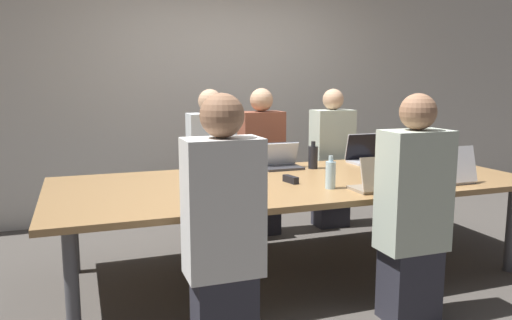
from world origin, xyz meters
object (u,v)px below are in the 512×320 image
at_px(cup_near_midright, 407,181).
at_px(cup_far_center, 256,166).
at_px(bottle_far_center, 313,157).
at_px(person_far_midleft, 211,169).
at_px(person_near_left, 223,231).
at_px(stapler, 291,179).
at_px(laptop_near_left, 213,192).
at_px(bottle_near_midright, 331,174).
at_px(bottle_near_right, 402,167).
at_px(person_far_center, 261,164).
at_px(laptop_far_right, 365,154).
at_px(laptop_far_midleft, 216,162).
at_px(person_near_midright, 413,213).
at_px(laptop_far_center, 281,161).
at_px(laptop_near_midright, 381,181).
at_px(laptop_near_right, 449,173).
at_px(person_far_right, 332,161).

xyz_separation_m(cup_near_midright, cup_far_center, (-0.81, 0.90, 0.01)).
height_order(cup_far_center, bottle_far_center, bottle_far_center).
bearing_deg(cup_far_center, person_far_midleft, 115.90).
height_order(person_near_left, stapler, person_near_left).
relative_size(laptop_near_left, bottle_near_midright, 1.49).
relative_size(laptop_near_left, cup_far_center, 3.50).
height_order(bottle_near_right, bottle_far_center, bottle_near_right).
relative_size(person_near_left, cup_near_midright, 14.60).
bearing_deg(cup_near_midright, bottle_far_center, 109.79).
distance_m(laptop_near_left, person_far_center, 1.75).
height_order(laptop_far_right, laptop_far_midleft, laptop_far_midleft).
bearing_deg(person_far_center, person_near_midright, -82.92).
height_order(person_far_midleft, laptop_far_center, person_far_midleft).
height_order(person_near_left, laptop_near_midright, person_near_left).
bearing_deg(cup_far_center, laptop_far_right, 4.73).
xyz_separation_m(laptop_near_left, person_near_midright, (1.12, -0.44, -0.12)).
height_order(laptop_far_right, person_far_midleft, person_far_midleft).
distance_m(laptop_far_right, stapler, 1.17).
xyz_separation_m(laptop_far_midleft, person_far_midleft, (0.05, 0.37, -0.13)).
relative_size(cup_near_midright, laptop_near_right, 0.27).
bearing_deg(bottle_far_center, person_far_center, 111.08).
bearing_deg(bottle_near_right, laptop_near_left, -174.23).
distance_m(person_near_left, laptop_far_midleft, 1.56).
height_order(laptop_near_left, laptop_far_right, laptop_near_left).
distance_m(person_near_left, person_far_center, 2.16).
xyz_separation_m(cup_near_midright, bottle_near_right, (0.03, 0.11, 0.08)).
bearing_deg(laptop_near_left, bottle_near_right, -174.23).
distance_m(person_near_left, person_far_right, 2.59).
distance_m(laptop_near_left, person_near_left, 0.46).
height_order(person_far_right, laptop_near_right, person_far_right).
bearing_deg(laptop_far_right, cup_near_midright, -105.26).
distance_m(person_near_left, laptop_far_right, 2.28).
xyz_separation_m(laptop_near_left, person_far_right, (1.63, 1.52, -0.13)).
distance_m(bottle_near_midright, stapler, 0.33).
bearing_deg(laptop_near_left, person_near_left, 82.05).
height_order(laptop_far_right, laptop_near_midright, laptop_far_right).
distance_m(laptop_far_midleft, cup_far_center, 0.33).
distance_m(person_far_midleft, bottle_far_center, 0.94).
bearing_deg(laptop_near_right, bottle_near_midright, -8.80).
bearing_deg(person_far_midleft, cup_far_center, -64.10).
bearing_deg(person_far_midleft, bottle_near_midright, -68.60).
xyz_separation_m(person_near_left, cup_far_center, (0.67, 1.37, 0.09)).
relative_size(bottle_near_midright, laptop_near_right, 0.64).
bearing_deg(laptop_near_left, person_far_midleft, -104.18).
bearing_deg(person_far_right, laptop_far_right, -82.67).
distance_m(laptop_near_left, person_near_midright, 1.21).
height_order(laptop_far_right, laptop_far_center, laptop_far_right).
bearing_deg(person_near_midright, laptop_near_right, -144.99).
bearing_deg(person_near_left, laptop_near_left, -97.95).
xyz_separation_m(laptop_near_midright, bottle_near_midright, (-0.28, 0.19, 0.03)).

